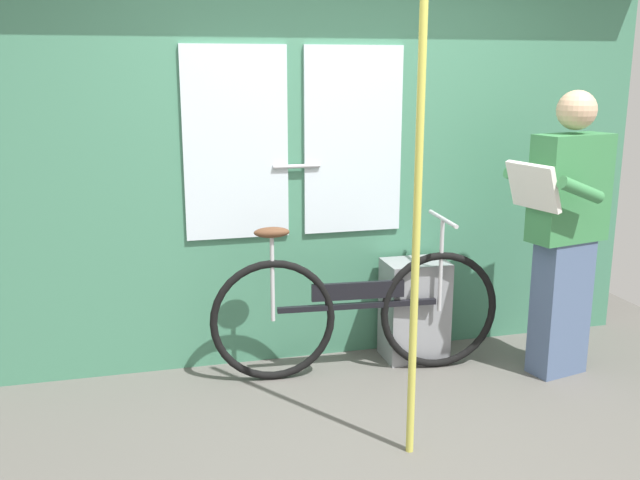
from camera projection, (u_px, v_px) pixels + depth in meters
ground_plane at (399, 459)px, 3.32m from camera, size 5.06×4.21×0.04m
train_door_wall at (326, 160)px, 4.25m from camera, size 4.06×0.28×2.35m
bicycle_near_door at (357, 312)px, 4.13m from camera, size 1.71×0.44×0.93m
passenger_reading_newspaper at (566, 230)px, 4.03m from camera, size 0.61×0.53×1.65m
trash_bin_by_wall at (414, 309)px, 4.39m from camera, size 0.38×0.28×0.62m
handrail_pole at (417, 211)px, 3.09m from camera, size 0.04×0.04×2.31m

